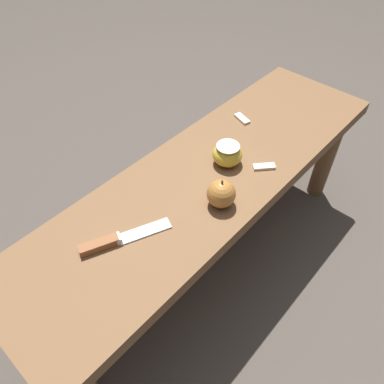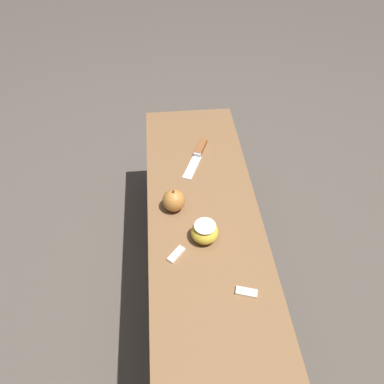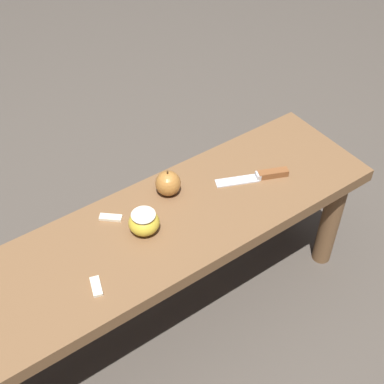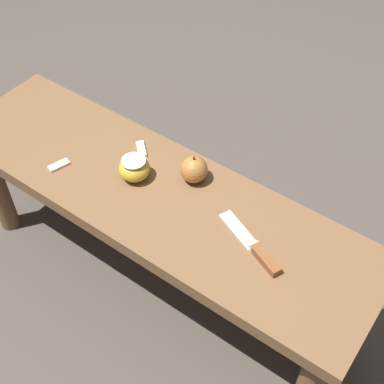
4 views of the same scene
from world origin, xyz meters
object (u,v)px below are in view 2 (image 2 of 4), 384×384
(wooden_bench, at_px, (205,236))
(knife, at_px, (198,153))
(apple_cut, at_px, (205,232))
(apple_whole, at_px, (174,200))

(wooden_bench, height_order, knife, knife)
(apple_cut, bearing_deg, knife, 176.66)
(wooden_bench, xyz_separation_m, knife, (-0.32, 0.01, 0.08))
(wooden_bench, bearing_deg, apple_cut, -8.80)
(wooden_bench, relative_size, apple_cut, 15.07)
(apple_cut, bearing_deg, apple_whole, -147.27)
(wooden_bench, bearing_deg, apple_whole, -125.91)
(wooden_bench, distance_m, knife, 0.33)
(apple_whole, bearing_deg, wooden_bench, 54.09)
(apple_cut, bearing_deg, wooden_bench, 171.20)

